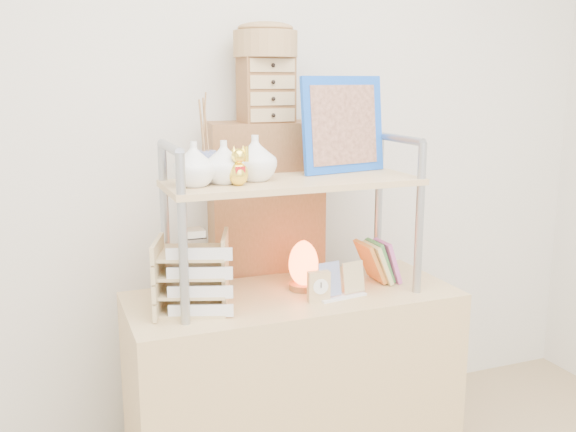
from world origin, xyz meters
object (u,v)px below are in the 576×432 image
salt_lamp (303,265)px  letter_tray (194,278)px  cabinet (266,283)px  desk (293,388)px

salt_lamp → letter_tray: bearing=-171.5°
cabinet → salt_lamp: cabinet is taller
desk → cabinet: bearing=86.4°
cabinet → letter_tray: 0.60m
letter_tray → salt_lamp: 0.43m
desk → salt_lamp: 0.47m
desk → cabinet: (0.02, 0.37, 0.30)m
desk → salt_lamp: (0.05, 0.03, 0.47)m
desk → letter_tray: 0.62m
letter_tray → cabinet: bearing=45.5°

